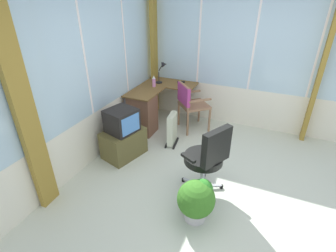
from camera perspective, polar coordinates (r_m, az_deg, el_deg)
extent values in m
cube|color=beige|center=(3.71, 10.78, -13.64)|extent=(4.98, 4.93, 0.06)
cube|color=white|center=(4.22, -15.86, -1.82)|extent=(3.98, 0.06, 0.75)
cube|color=silver|center=(3.78, -18.27, 13.78)|extent=(3.91, 0.06, 1.61)
cube|color=white|center=(3.14, -30.01, 8.50)|extent=(0.04, 0.07, 1.61)
cube|color=white|center=(3.78, -18.27, 13.78)|extent=(0.04, 0.07, 1.61)
cube|color=white|center=(4.55, -9.92, 17.08)|extent=(0.04, 0.07, 1.61)
cube|color=white|center=(5.20, 16.66, 4.06)|extent=(0.06, 3.93, 0.75)
cube|color=silver|center=(4.86, 18.66, 16.78)|extent=(0.06, 3.85, 1.61)
cube|color=white|center=(4.86, 30.46, 14.45)|extent=(0.07, 0.04, 1.61)
cube|color=white|center=(4.86, 18.66, 16.78)|extent=(0.07, 0.04, 1.61)
cube|color=white|center=(5.05, 7.07, 18.39)|extent=(0.07, 0.04, 1.61)
cube|color=olive|center=(3.14, -29.01, 2.01)|extent=(0.25, 0.08, 2.44)
cube|color=olive|center=(5.32, -3.02, 15.38)|extent=(0.26, 0.09, 2.44)
cube|color=olive|center=(4.87, 30.68, 10.23)|extent=(0.25, 0.08, 2.44)
cube|color=brown|center=(4.92, -3.83, 8.50)|extent=(1.24, 0.51, 0.02)
cube|color=brown|center=(5.04, 3.23, 9.01)|extent=(0.51, 0.49, 0.02)
cube|color=brown|center=(4.75, -5.82, 2.63)|extent=(0.40, 0.47, 0.73)
cylinder|color=#4C4C51|center=(4.93, 4.42, 3.74)|extent=(0.04, 0.04, 0.74)
cylinder|color=#4C4C51|center=(4.71, -9.22, 2.21)|extent=(0.04, 0.04, 0.74)
cylinder|color=black|center=(5.13, -2.02, 9.66)|extent=(0.13, 0.13, 0.02)
cylinder|color=black|center=(5.10, -2.04, 10.79)|extent=(0.02, 0.02, 0.19)
cylinder|color=black|center=(5.07, -1.51, 12.99)|extent=(0.05, 0.11, 0.18)
cone|color=black|center=(5.09, -0.85, 13.51)|extent=(0.14, 0.14, 0.12)
cube|color=black|center=(5.15, 2.91, 9.73)|extent=(0.09, 0.16, 0.02)
cylinder|color=pink|center=(4.90, -3.14, 9.59)|extent=(0.06, 0.06, 0.16)
cone|color=white|center=(4.87, -3.17, 10.79)|extent=(0.06, 0.06, 0.06)
cylinder|color=#976C4E|center=(4.85, 9.15, 1.23)|extent=(0.04, 0.04, 0.46)
cylinder|color=#976C4E|center=(5.20, 6.91, 3.34)|extent=(0.04, 0.04, 0.46)
cylinder|color=#976C4E|center=(4.67, 4.38, 0.41)|extent=(0.04, 0.04, 0.46)
cylinder|color=#976C4E|center=(5.03, 2.39, 2.64)|extent=(0.04, 0.04, 0.46)
cube|color=#976C4E|center=(4.82, 5.85, 4.63)|extent=(0.68, 0.68, 0.04)
cube|color=#976C4E|center=(4.65, 3.51, 6.80)|extent=(0.34, 0.32, 0.41)
cube|color=#AF3C88|center=(4.65, 3.52, 7.03)|extent=(0.37, 0.36, 0.34)
cube|color=#976C4E|center=(4.57, 7.12, 5.62)|extent=(0.33, 0.34, 0.03)
cube|color=#976C4E|center=(4.94, 4.88, 7.52)|extent=(0.33, 0.34, 0.03)
cube|color=#B7B7BF|center=(3.54, 5.73, -14.06)|extent=(0.27, 0.16, 0.02)
cylinder|color=black|center=(3.48, 3.99, -15.35)|extent=(0.05, 0.05, 0.05)
cube|color=#B7B7BF|center=(3.53, 8.45, -14.45)|extent=(0.22, 0.22, 0.02)
cylinder|color=black|center=(3.46, 9.57, -16.16)|extent=(0.05, 0.05, 0.05)
cube|color=#B7B7BF|center=(3.64, 9.59, -12.92)|extent=(0.16, 0.27, 0.02)
cylinder|color=black|center=(3.68, 11.75, -13.01)|extent=(0.05, 0.05, 0.05)
cube|color=#B7B7BF|center=(3.72, 7.70, -11.67)|extent=(0.28, 0.08, 0.02)
cylinder|color=black|center=(3.84, 7.98, -10.61)|extent=(0.05, 0.05, 0.05)
cube|color=#B7B7BF|center=(3.66, 5.36, -12.32)|extent=(0.08, 0.28, 0.02)
cylinder|color=black|center=(3.72, 3.41, -11.84)|extent=(0.05, 0.05, 0.05)
cylinder|color=#B7B7BF|center=(3.47, 7.59, -10.38)|extent=(0.05, 0.05, 0.41)
cylinder|color=black|center=(3.33, 7.86, -7.12)|extent=(0.50, 0.50, 0.09)
cube|color=black|center=(3.08, 10.70, -4.57)|extent=(0.42, 0.28, 0.45)
cube|color=black|center=(3.43, 11.15, -3.63)|extent=(0.15, 0.22, 0.04)
cube|color=black|center=(3.09, 4.51, -7.05)|extent=(0.15, 0.22, 0.04)
cube|color=brown|center=(4.18, -9.79, -3.73)|extent=(0.73, 0.60, 0.45)
cube|color=black|center=(3.98, -10.26, 1.20)|extent=(0.51, 0.50, 0.36)
cube|color=#518DDE|center=(3.85, -8.26, 0.32)|extent=(0.33, 0.10, 0.28)
cube|color=#262628|center=(4.13, -8.61, 0.13)|extent=(0.31, 0.28, 0.07)
cube|color=silver|center=(4.25, 0.39, -1.53)|extent=(0.04, 0.10, 0.54)
cube|color=silver|center=(4.29, 0.53, -1.26)|extent=(0.04, 0.10, 0.54)
cube|color=silver|center=(4.32, 0.67, -0.99)|extent=(0.04, 0.10, 0.54)
cube|color=silver|center=(4.36, 0.80, -0.73)|extent=(0.04, 0.10, 0.54)
cube|color=silver|center=(4.40, 0.93, -0.47)|extent=(0.04, 0.10, 0.54)
cube|color=silver|center=(4.43, 1.07, -0.21)|extent=(0.04, 0.10, 0.54)
cube|color=silver|center=(4.47, 1.20, 0.04)|extent=(0.04, 0.10, 0.54)
cube|color=silver|center=(4.50, 1.32, 0.29)|extent=(0.04, 0.10, 0.54)
cube|color=black|center=(4.51, 1.71, -3.85)|extent=(0.35, 0.08, 0.03)
cube|color=black|center=(4.54, -0.02, -3.61)|extent=(0.35, 0.08, 0.03)
cube|color=silver|center=(4.53, 1.45, 0.82)|extent=(0.06, 0.10, 0.38)
cylinder|color=silver|center=(3.23, 6.01, -18.74)|extent=(0.25, 0.25, 0.14)
sphere|color=#387423|center=(3.06, 6.24, -15.77)|extent=(0.44, 0.44, 0.44)
sphere|color=#2E7C25|center=(3.05, 7.67, -13.71)|extent=(0.24, 0.24, 0.24)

